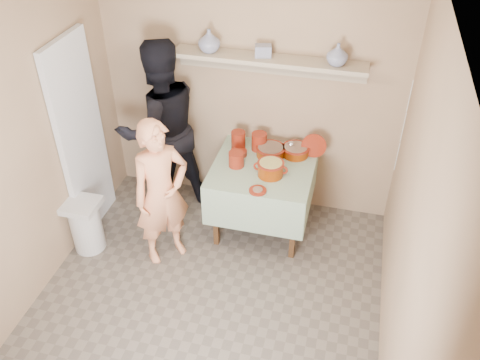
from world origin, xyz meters
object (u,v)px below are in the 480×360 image
(person_cook, at_px, (162,194))
(cazuela_rice, at_px, (271,168))
(person_helper, at_px, (161,129))
(serving_table, at_px, (263,176))
(trash_bin, at_px, (86,225))

(person_cook, bearing_deg, cazuela_rice, -17.70)
(person_helper, xyz_separation_m, serving_table, (1.10, -0.14, -0.29))
(person_helper, xyz_separation_m, trash_bin, (-0.50, -0.88, -0.65))
(person_cook, bearing_deg, serving_table, -8.48)
(person_helper, relative_size, cazuela_rice, 5.68)
(cazuela_rice, bearing_deg, serving_table, 125.07)
(person_cook, relative_size, person_helper, 0.79)
(cazuela_rice, relative_size, trash_bin, 0.59)
(cazuela_rice, bearing_deg, trash_bin, -160.37)
(person_cook, relative_size, trash_bin, 2.65)
(trash_bin, bearing_deg, person_helper, 60.49)
(person_helper, height_order, cazuela_rice, person_helper)
(serving_table, xyz_separation_m, cazuela_rice, (0.09, -0.14, 0.20))
(person_cook, bearing_deg, trash_bin, 141.12)
(cazuela_rice, height_order, trash_bin, cazuela_rice)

